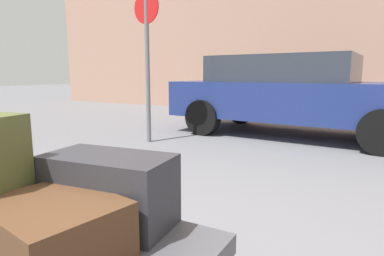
% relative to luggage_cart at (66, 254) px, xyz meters
% --- Properties ---
extents(luggage_cart, '(1.33, 0.88, 0.34)m').
position_rel_luggage_cart_xyz_m(luggage_cart, '(0.00, 0.00, 0.00)').
color(luggage_cart, '#4C4C51').
rests_on(luggage_cart, ground_plane).
extents(suitcase_brown_rear_right, '(0.61, 0.53, 0.24)m').
position_rel_luggage_cart_xyz_m(suitcase_brown_rear_right, '(0.08, -0.11, 0.19)').
color(suitcase_brown_rear_right, '#51331E').
rests_on(suitcase_brown_rear_right, luggage_cart).
extents(duffel_bag_charcoal_rear_left, '(0.68, 0.41, 0.36)m').
position_rel_luggage_cart_xyz_m(duffel_bag_charcoal_rear_left, '(0.06, 0.24, 0.25)').
color(duffel_bag_charcoal_rear_left, '#2D2D33').
rests_on(duffel_bag_charcoal_rear_left, luggage_cart).
extents(parked_car, '(4.41, 2.14, 1.42)m').
position_rel_luggage_cart_xyz_m(parked_car, '(-0.09, 5.07, 0.49)').
color(parked_car, navy).
rests_on(parked_car, ground_plane).
extents(no_parking_sign, '(0.50, 0.08, 2.36)m').
position_rel_luggage_cart_xyz_m(no_parking_sign, '(-1.98, 3.32, 1.19)').
color(no_parking_sign, slate).
rests_on(no_parking_sign, ground_plane).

